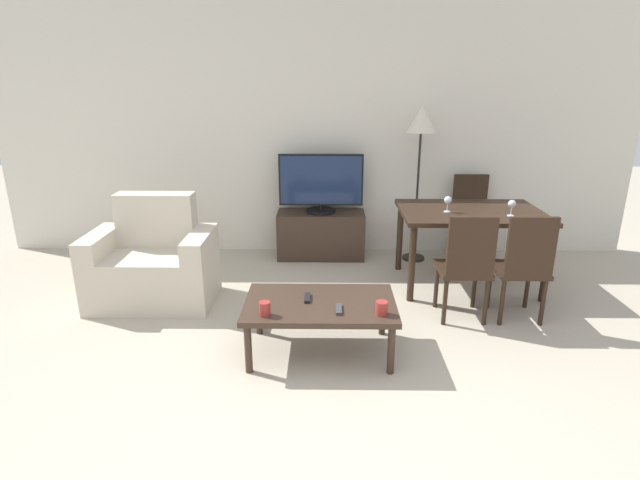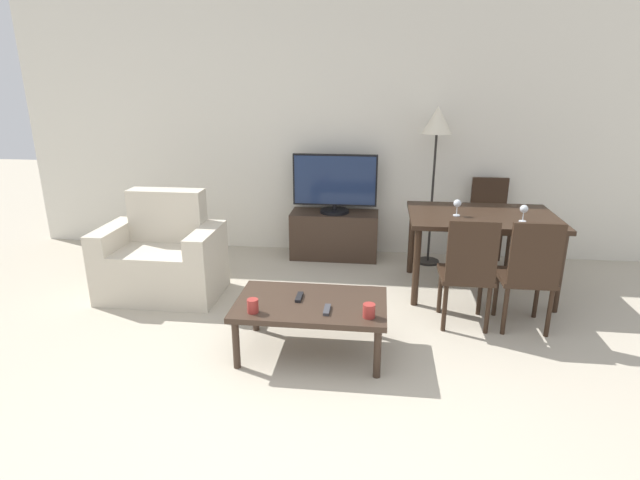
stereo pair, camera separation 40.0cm
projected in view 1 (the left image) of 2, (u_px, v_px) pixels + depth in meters
name	position (u px, v px, depth m)	size (l,w,h in m)	color
ground_plane	(301.00, 452.00, 2.65)	(18.00, 18.00, 0.00)	#B2A893
wall_back	(315.00, 130.00, 5.37)	(6.92, 0.06, 2.70)	silver
armchair	(153.00, 265.00, 4.35)	(1.04, 0.66, 0.93)	beige
tv_stand	(321.00, 235.00, 5.46)	(0.94, 0.39, 0.51)	#38281E
tv	(321.00, 184.00, 5.28)	(0.89, 0.31, 0.63)	black
coffee_table	(320.00, 307.00, 3.51)	(1.06, 0.65, 0.39)	#38281E
dining_table	(470.00, 219.00, 4.61)	(1.29, 0.89, 0.73)	black
dining_chair_near	(466.00, 263.00, 3.94)	(0.40, 0.40, 0.90)	black
dining_chair_far	(471.00, 214.00, 5.37)	(0.40, 0.40, 0.90)	black
dining_chair_near_right	(523.00, 264.00, 3.93)	(0.40, 0.40, 0.90)	black
floor_lamp	(421.00, 130.00, 5.04)	(0.30, 0.30, 1.63)	black
remote_primary	(307.00, 298.00, 3.54)	(0.04, 0.15, 0.02)	black
remote_secondary	(339.00, 309.00, 3.36)	(0.04, 0.15, 0.02)	#38383D
cup_white_near	(382.00, 308.00, 3.30)	(0.08, 0.08, 0.09)	maroon
cup_colored_far	(265.00, 309.00, 3.28)	(0.08, 0.08, 0.10)	maroon
wine_glass_left	(448.00, 201.00, 4.48)	(0.07, 0.07, 0.15)	silver
wine_glass_center	(512.00, 205.00, 4.35)	(0.07, 0.07, 0.15)	silver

